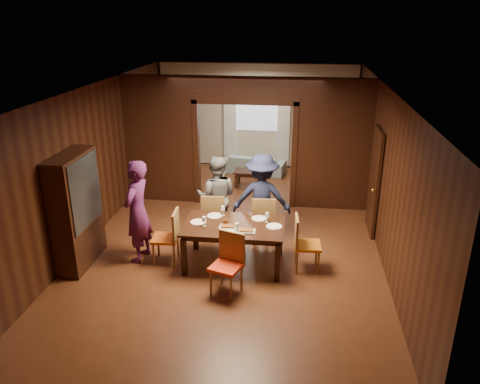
# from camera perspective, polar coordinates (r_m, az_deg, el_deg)

# --- Properties ---
(floor) EXTENTS (9.00, 9.00, 0.00)m
(floor) POSITION_cam_1_polar(r_m,az_deg,el_deg) (9.46, -0.59, -5.03)
(floor) COLOR #542A17
(floor) RESTS_ON ground
(ceiling) EXTENTS (5.50, 9.00, 0.02)m
(ceiling) POSITION_cam_1_polar(r_m,az_deg,el_deg) (8.59, -0.67, 12.61)
(ceiling) COLOR silver
(ceiling) RESTS_ON room_walls
(room_walls) EXTENTS (5.52, 9.01, 2.90)m
(room_walls) POSITION_cam_1_polar(r_m,az_deg,el_deg) (10.70, 0.77, 6.70)
(room_walls) COLOR black
(room_walls) RESTS_ON floor
(person_purple) EXTENTS (0.53, 0.73, 1.85)m
(person_purple) POSITION_cam_1_polar(r_m,az_deg,el_deg) (8.33, -12.41, -2.34)
(person_purple) COLOR #521C53
(person_purple) RESTS_ON floor
(person_grey) EXTENTS (0.81, 0.64, 1.64)m
(person_grey) POSITION_cam_1_polar(r_m,az_deg,el_deg) (9.06, -2.86, -0.61)
(person_grey) COLOR slate
(person_grey) RESTS_ON floor
(person_navy) EXTENTS (1.14, 0.68, 1.73)m
(person_navy) POSITION_cam_1_polar(r_m,az_deg,el_deg) (8.88, 2.67, -0.75)
(person_navy) COLOR #181D3C
(person_navy) RESTS_ON floor
(sofa) EXTENTS (1.79, 0.94, 0.50)m
(sofa) POSITION_cam_1_polar(r_m,az_deg,el_deg) (12.93, 1.73, 3.45)
(sofa) COLOR #98BEC7
(sofa) RESTS_ON floor
(serving_bowl) EXTENTS (0.32, 0.32, 0.08)m
(serving_bowl) POSITION_cam_1_polar(r_m,az_deg,el_deg) (8.13, -0.35, -3.38)
(serving_bowl) COLOR black
(serving_bowl) RESTS_ON dining_table
(dining_table) EXTENTS (1.73, 1.07, 0.76)m
(dining_table) POSITION_cam_1_polar(r_m,az_deg,el_deg) (8.20, -0.74, -6.39)
(dining_table) COLOR black
(dining_table) RESTS_ON floor
(coffee_table) EXTENTS (0.80, 0.50, 0.40)m
(coffee_table) POSITION_cam_1_polar(r_m,az_deg,el_deg) (11.95, 1.21, 1.72)
(coffee_table) COLOR black
(coffee_table) RESTS_ON floor
(chair_left) EXTENTS (0.46, 0.46, 0.97)m
(chair_left) POSITION_cam_1_polar(r_m,az_deg,el_deg) (8.34, -9.11, -5.39)
(chair_left) COLOR #C75012
(chair_left) RESTS_ON floor
(chair_right) EXTENTS (0.47, 0.47, 0.97)m
(chair_right) POSITION_cam_1_polar(r_m,az_deg,el_deg) (8.08, 8.25, -6.24)
(chair_right) COLOR orange
(chair_right) RESTS_ON floor
(chair_far_l) EXTENTS (0.47, 0.47, 0.97)m
(chair_far_l) POSITION_cam_1_polar(r_m,az_deg,el_deg) (9.05, -3.16, -2.93)
(chair_far_l) COLOR #C13B12
(chair_far_l) RESTS_ON floor
(chair_far_r) EXTENTS (0.46, 0.46, 0.97)m
(chair_far_r) POSITION_cam_1_polar(r_m,az_deg,el_deg) (8.93, 2.90, -3.27)
(chair_far_r) COLOR orange
(chair_far_r) RESTS_ON floor
(chair_near) EXTENTS (0.56, 0.56, 0.97)m
(chair_near) POSITION_cam_1_polar(r_m,az_deg,el_deg) (7.37, -1.71, -8.88)
(chair_near) COLOR red
(chair_near) RESTS_ON floor
(hutch) EXTENTS (0.40, 1.20, 2.00)m
(hutch) POSITION_cam_1_polar(r_m,az_deg,el_deg) (8.46, -19.33, -2.14)
(hutch) COLOR black
(hutch) RESTS_ON floor
(door_right) EXTENTS (0.06, 0.90, 2.10)m
(door_right) POSITION_cam_1_polar(r_m,az_deg,el_deg) (9.56, 16.06, 1.22)
(door_right) COLOR black
(door_right) RESTS_ON floor
(window_far) EXTENTS (1.20, 0.03, 1.30)m
(window_far) POSITION_cam_1_polar(r_m,az_deg,el_deg) (13.14, 2.08, 10.27)
(window_far) COLOR silver
(window_far) RESTS_ON back_wall
(curtain_left) EXTENTS (0.35, 0.06, 2.40)m
(curtain_left) POSITION_cam_1_polar(r_m,az_deg,el_deg) (13.28, -1.22, 8.42)
(curtain_left) COLOR white
(curtain_left) RESTS_ON back_wall
(curtain_right) EXTENTS (0.35, 0.06, 2.40)m
(curtain_right) POSITION_cam_1_polar(r_m,az_deg,el_deg) (13.15, 5.33, 8.20)
(curtain_right) COLOR white
(curtain_right) RESTS_ON back_wall
(plate_left) EXTENTS (0.27, 0.27, 0.01)m
(plate_left) POSITION_cam_1_polar(r_m,az_deg,el_deg) (8.15, -5.10, -3.66)
(plate_left) COLOR white
(plate_left) RESTS_ON dining_table
(plate_far_l) EXTENTS (0.27, 0.27, 0.01)m
(plate_far_l) POSITION_cam_1_polar(r_m,az_deg,el_deg) (8.37, -3.11, -2.90)
(plate_far_l) COLOR silver
(plate_far_l) RESTS_ON dining_table
(plate_far_r) EXTENTS (0.27, 0.27, 0.01)m
(plate_far_r) POSITION_cam_1_polar(r_m,az_deg,el_deg) (8.26, 2.35, -3.24)
(plate_far_r) COLOR silver
(plate_far_r) RESTS_ON dining_table
(plate_right) EXTENTS (0.27, 0.27, 0.01)m
(plate_right) POSITION_cam_1_polar(r_m,az_deg,el_deg) (7.98, 4.18, -4.19)
(plate_right) COLOR white
(plate_right) RESTS_ON dining_table
(plate_near) EXTENTS (0.27, 0.27, 0.01)m
(plate_near) POSITION_cam_1_polar(r_m,az_deg,el_deg) (7.76, -1.36, -4.92)
(plate_near) COLOR silver
(plate_near) RESTS_ON dining_table
(platter_a) EXTENTS (0.30, 0.20, 0.04)m
(platter_a) POSITION_cam_1_polar(r_m,az_deg,el_deg) (7.93, -1.47, -4.21)
(platter_a) COLOR gray
(platter_a) RESTS_ON dining_table
(platter_b) EXTENTS (0.30, 0.20, 0.04)m
(platter_b) POSITION_cam_1_polar(r_m,az_deg,el_deg) (7.79, 0.79, -4.71)
(platter_b) COLOR gray
(platter_b) RESTS_ON dining_table
(wineglass_left) EXTENTS (0.08, 0.08, 0.18)m
(wineglass_left) POSITION_cam_1_polar(r_m,az_deg,el_deg) (7.96, -4.40, -3.61)
(wineglass_left) COLOR silver
(wineglass_left) RESTS_ON dining_table
(wineglass_far) EXTENTS (0.08, 0.08, 0.18)m
(wineglass_far) POSITION_cam_1_polar(r_m,az_deg,el_deg) (8.36, -2.08, -2.31)
(wineglass_far) COLOR white
(wineglass_far) RESTS_ON dining_table
(wineglass_right) EXTENTS (0.08, 0.08, 0.18)m
(wineglass_right) POSITION_cam_1_polar(r_m,az_deg,el_deg) (8.10, 3.33, -3.12)
(wineglass_right) COLOR white
(wineglass_right) RESTS_ON dining_table
(tumbler) EXTENTS (0.07, 0.07, 0.14)m
(tumbler) POSITION_cam_1_polar(r_m,az_deg,el_deg) (7.78, -0.39, -4.32)
(tumbler) COLOR silver
(tumbler) RESTS_ON dining_table
(condiment_jar) EXTENTS (0.08, 0.08, 0.11)m
(condiment_jar) POSITION_cam_1_polar(r_m,az_deg,el_deg) (8.01, -1.78, -3.65)
(condiment_jar) COLOR #502C12
(condiment_jar) RESTS_ON dining_table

